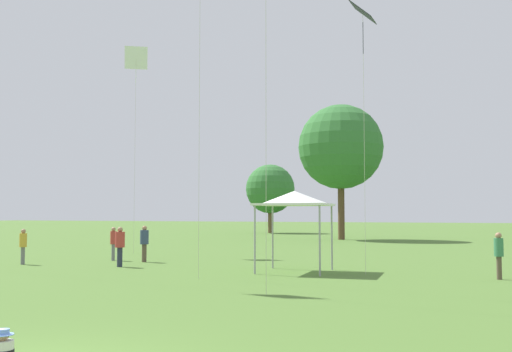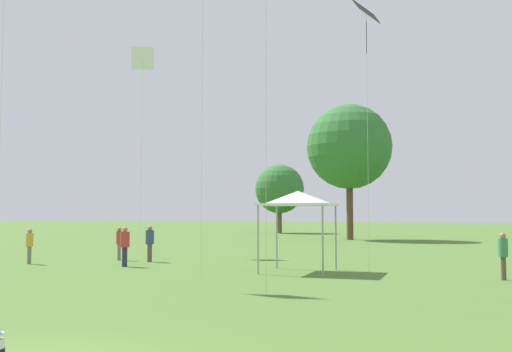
# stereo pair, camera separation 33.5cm
# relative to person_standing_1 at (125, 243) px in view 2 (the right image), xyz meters

# --- Properties ---
(person_standing_1) EXTENTS (0.48, 0.48, 1.66)m
(person_standing_1) POSITION_rel_person_standing_1_xyz_m (0.00, 0.00, 0.00)
(person_standing_1) COLOR #282D42
(person_standing_1) RESTS_ON ground
(person_standing_2) EXTENTS (0.37, 0.37, 1.58)m
(person_standing_2) POSITION_rel_person_standing_1_xyz_m (14.61, 1.04, -0.03)
(person_standing_2) COLOR brown
(person_standing_2) RESTS_ON ground
(person_standing_3) EXTENTS (0.44, 0.44, 1.54)m
(person_standing_3) POSITION_rel_person_standing_1_xyz_m (-4.61, -0.66, -0.05)
(person_standing_3) COLOR slate
(person_standing_3) RESTS_ON ground
(person_standing_4) EXTENTS (0.51, 0.51, 1.66)m
(person_standing_4) POSITION_rel_person_standing_1_xyz_m (-0.49, 2.53, 0.00)
(person_standing_4) COLOR brown
(person_standing_4) RESTS_ON ground
(person_standing_5) EXTENTS (0.37, 0.37, 1.57)m
(person_standing_5) POSITION_rel_person_standing_1_xyz_m (-2.34, 2.71, -0.02)
(person_standing_5) COLOR slate
(person_standing_5) RESTS_ON ground
(canopy_tent) EXTENTS (2.95, 2.95, 3.08)m
(canopy_tent) POSITION_rel_person_standing_1_xyz_m (7.42, 0.82, 1.80)
(canopy_tent) COLOR white
(canopy_tent) RESTS_ON ground
(kite_3) EXTENTS (0.84, 1.09, 10.11)m
(kite_3) POSITION_rel_person_standing_1_xyz_m (10.10, 0.96, 8.52)
(kite_3) COLOR #1E2328
(kite_3) RESTS_ON ground
(kite_6) EXTENTS (1.20, 0.92, 11.65)m
(kite_6) POSITION_rel_person_standing_1_xyz_m (-4.29, 7.21, 9.82)
(kite_6) COLOR white
(kite_6) RESTS_ON ground
(distant_tree_0) EXTENTS (7.32, 7.32, 11.65)m
(distant_tree_0) POSITION_rel_person_standing_1_xyz_m (1.60, 29.36, 6.99)
(distant_tree_0) COLOR brown
(distant_tree_0) RESTS_ON ground
(distant_tree_1) EXTENTS (5.66, 5.66, 7.93)m
(distant_tree_1) POSITION_rel_person_standing_1_xyz_m (-10.57, 43.41, 4.10)
(distant_tree_1) COLOR brown
(distant_tree_1) RESTS_ON ground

